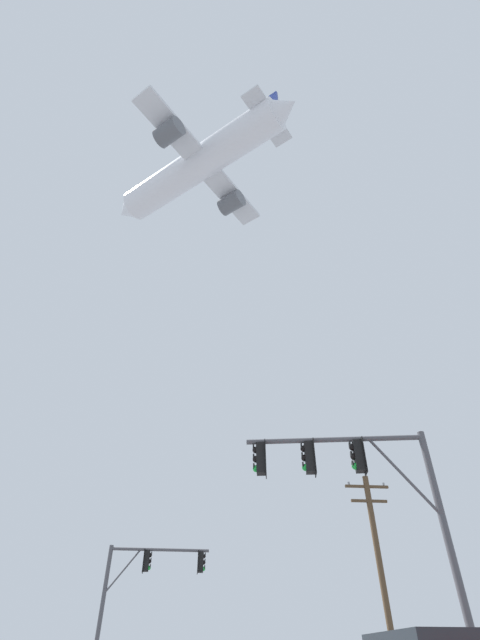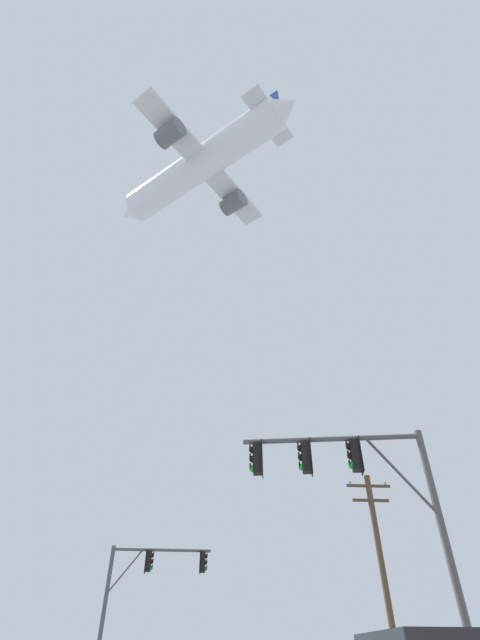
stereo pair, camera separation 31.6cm
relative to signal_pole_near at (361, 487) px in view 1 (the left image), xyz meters
The scene contains 4 objects.
signal_pole_near is the anchor object (origin of this frame).
signal_pole_far 14.53m from the signal_pole_near, 119.29° to the left, with size 4.95×0.54×5.92m.
utility_pole 10.71m from the signal_pole_near, 69.15° to the left, with size 2.20×0.28×8.81m.
airplane 44.77m from the signal_pole_near, 110.71° to the left, with size 21.26×18.49×6.85m.
Camera 1 is at (-0.37, -4.30, 1.16)m, focal length 25.43 mm.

